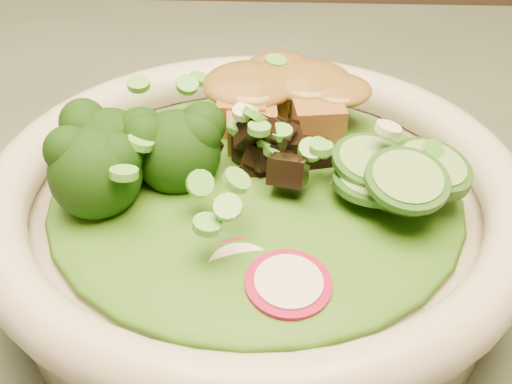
{
  "coord_description": "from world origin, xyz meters",
  "views": [
    {
      "loc": [
        -0.03,
        -0.37,
        1.05
      ],
      "look_at": [
        -0.05,
        -0.05,
        0.82
      ],
      "focal_mm": 50.0,
      "sensor_mm": 36.0,
      "label": 1
    }
  ],
  "objects": [
    {
      "name": "dining_table",
      "position": [
        0.0,
        0.0,
        0.64
      ],
      "size": [
        1.2,
        0.8,
        0.75
      ],
      "color": "black",
      "rests_on": "ground"
    },
    {
      "name": "salad_bowl",
      "position": [
        -0.05,
        -0.05,
        0.79
      ],
      "size": [
        0.3,
        0.3,
        0.08
      ],
      "rotation": [
        0.0,
        0.0,
        0.2
      ],
      "color": "beige",
      "rests_on": "dining_table"
    },
    {
      "name": "lettuce_bed",
      "position": [
        -0.05,
        -0.05,
        0.82
      ],
      "size": [
        0.23,
        0.23,
        0.03
      ],
      "primitive_type": "ellipsoid",
      "color": "#2B5B13",
      "rests_on": "salad_bowl"
    },
    {
      "name": "broccoli_florets",
      "position": [
        -0.12,
        -0.05,
        0.84
      ],
      "size": [
        0.1,
        0.1,
        0.05
      ],
      "primitive_type": null,
      "rotation": [
        0.0,
        0.0,
        0.2
      ],
      "color": "black",
      "rests_on": "salad_bowl"
    },
    {
      "name": "radish_slices",
      "position": [
        -0.05,
        -0.13,
        0.82
      ],
      "size": [
        0.13,
        0.07,
        0.02
      ],
      "primitive_type": null,
      "rotation": [
        0.0,
        0.0,
        0.2
      ],
      "color": "maroon",
      "rests_on": "salad_bowl"
    },
    {
      "name": "cucumber_slices",
      "position": [
        0.03,
        -0.06,
        0.83
      ],
      "size": [
        0.09,
        0.09,
        0.04
      ],
      "primitive_type": null,
      "rotation": [
        0.0,
        0.0,
        0.2
      ],
      "color": "#7AAC5F",
      "rests_on": "salad_bowl"
    },
    {
      "name": "mushroom_heap",
      "position": [
        -0.04,
        -0.04,
        0.83
      ],
      "size": [
        0.09,
        0.09,
        0.04
      ],
      "primitive_type": null,
      "rotation": [
        0.0,
        0.0,
        0.2
      ],
      "color": "black",
      "rests_on": "salad_bowl"
    },
    {
      "name": "tofu_cubes",
      "position": [
        -0.04,
        0.02,
        0.83
      ],
      "size": [
        0.11,
        0.09,
        0.04
      ],
      "primitive_type": null,
      "rotation": [
        0.0,
        0.0,
        0.2
      ],
      "color": "brown",
      "rests_on": "salad_bowl"
    },
    {
      "name": "peanut_sauce",
      "position": [
        -0.04,
        0.02,
        0.85
      ],
      "size": [
        0.08,
        0.06,
        0.02
      ],
      "primitive_type": "ellipsoid",
      "color": "brown",
      "rests_on": "tofu_cubes"
    },
    {
      "name": "scallion_garnish",
      "position": [
        -0.05,
        -0.05,
        0.84
      ],
      "size": [
        0.22,
        0.22,
        0.03
      ],
      "primitive_type": null,
      "color": "#57B640",
      "rests_on": "salad_bowl"
    }
  ]
}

